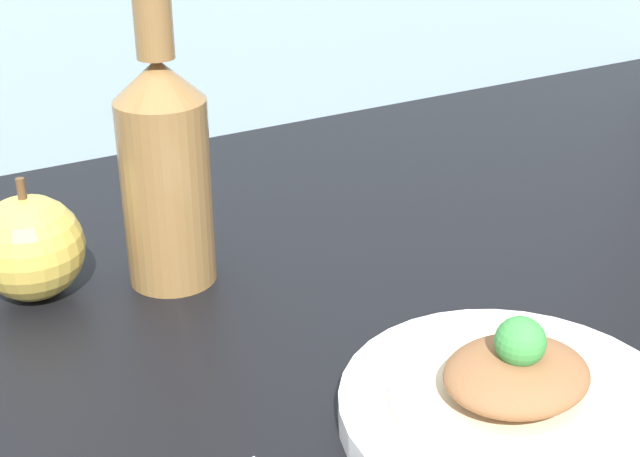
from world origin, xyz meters
TOP-DOWN VIEW (x-y plane):
  - ground_plane at (0.00, 0.00)cm, footprint 180.00×110.00cm
  - plate at (7.04, -8.51)cm, footprint 22.68×22.68cm
  - plated_food at (7.04, -8.51)cm, footprint 16.23×16.23cm
  - cider_bottle at (-4.78, 21.10)cm, footprint 7.35×7.35cm
  - apple at (-15.61, 23.92)cm, footprint 8.69×8.69cm

SIDE VIEW (x-z plane):
  - ground_plane at x=0.00cm, z-range -4.00..0.00cm
  - plate at x=7.04cm, z-range 0.08..2.39cm
  - plated_food at x=7.04cm, z-range 0.58..6.59cm
  - apple at x=-15.61cm, z-range -0.82..9.53cm
  - cider_bottle at x=-4.78cm, z-range -2.98..23.83cm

